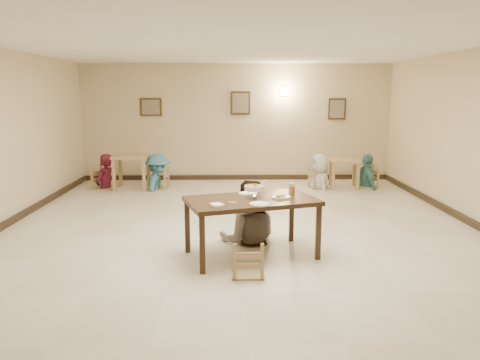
{
  "coord_description": "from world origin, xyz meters",
  "views": [
    {
      "loc": [
        -0.15,
        -7.2,
        2.23
      ],
      "look_at": [
        -0.02,
        -0.42,
        0.98
      ],
      "focal_mm": 35.0,
      "sensor_mm": 36.0,
      "label": 1
    }
  ],
  "objects_px": {
    "bg_chair_lr": "(158,169)",
    "main_diner": "(249,180)",
    "drink_glass": "(292,189)",
    "bg_chair_rr": "(367,167)",
    "chair_far": "(248,209)",
    "bg_chair_ll": "(105,167)",
    "main_table": "(252,205)",
    "bg_table_left": "(131,161)",
    "curry_warmer": "(255,188)",
    "bg_diner_d": "(368,154)",
    "bg_table_right": "(344,165)",
    "chair_near": "(248,241)",
    "bg_diner_c": "(320,154)",
    "bg_diner_a": "(104,154)",
    "bg_chair_rl": "(320,168)",
    "bg_diner_b": "(157,154)"
  },
  "relations": [
    {
      "from": "bg_chair_rr",
      "to": "main_diner",
      "type": "bearing_deg",
      "value": -36.92
    },
    {
      "from": "main_table",
      "to": "bg_chair_rl",
      "type": "xyz_separation_m",
      "value": [
        1.86,
        4.77,
        -0.25
      ]
    },
    {
      "from": "drink_glass",
      "to": "bg_chair_rr",
      "type": "relative_size",
      "value": 0.17
    },
    {
      "from": "bg_diner_c",
      "to": "bg_diner_a",
      "type": "bearing_deg",
      "value": -98.47
    },
    {
      "from": "bg_table_right",
      "to": "bg_chair_ll",
      "type": "bearing_deg",
      "value": -179.77
    },
    {
      "from": "main_diner",
      "to": "drink_glass",
      "type": "height_order",
      "value": "main_diner"
    },
    {
      "from": "main_table",
      "to": "main_diner",
      "type": "xyz_separation_m",
      "value": [
        -0.01,
        0.66,
        0.22
      ]
    },
    {
      "from": "bg_chair_lr",
      "to": "bg_table_right",
      "type": "bearing_deg",
      "value": 97.21
    },
    {
      "from": "curry_warmer",
      "to": "main_diner",
      "type": "bearing_deg",
      "value": 94.97
    },
    {
      "from": "curry_warmer",
      "to": "bg_chair_ll",
      "type": "height_order",
      "value": "curry_warmer"
    },
    {
      "from": "bg_chair_rl",
      "to": "bg_diner_b",
      "type": "distance_m",
      "value": 3.88
    },
    {
      "from": "chair_far",
      "to": "bg_chair_ll",
      "type": "height_order",
      "value": "bg_chair_ll"
    },
    {
      "from": "bg_chair_rr",
      "to": "bg_diner_a",
      "type": "relative_size",
      "value": 0.59
    },
    {
      "from": "bg_diner_c",
      "to": "bg_diner_d",
      "type": "height_order",
      "value": "bg_diner_c"
    },
    {
      "from": "chair_far",
      "to": "bg_diner_a",
      "type": "xyz_separation_m",
      "value": [
        -3.26,
        3.98,
        0.37
      ]
    },
    {
      "from": "bg_chair_ll",
      "to": "bg_diner_d",
      "type": "distance_m",
      "value": 6.31
    },
    {
      "from": "drink_glass",
      "to": "bg_diner_d",
      "type": "bearing_deg",
      "value": 62.15
    },
    {
      "from": "bg_chair_rr",
      "to": "bg_diner_c",
      "type": "relative_size",
      "value": 0.6
    },
    {
      "from": "chair_far",
      "to": "bg_chair_rr",
      "type": "distance_m",
      "value": 5.08
    },
    {
      "from": "main_diner",
      "to": "bg_diner_a",
      "type": "bearing_deg",
      "value": -49.92
    },
    {
      "from": "main_diner",
      "to": "bg_chair_ll",
      "type": "bearing_deg",
      "value": -49.92
    },
    {
      "from": "main_table",
      "to": "chair_far",
      "type": "bearing_deg",
      "value": 73.45
    },
    {
      "from": "bg_chair_rl",
      "to": "chair_near",
      "type": "bearing_deg",
      "value": 150.93
    },
    {
      "from": "bg_chair_lr",
      "to": "main_diner",
      "type": "bearing_deg",
      "value": 32.58
    },
    {
      "from": "bg_chair_lr",
      "to": "chair_far",
      "type": "bearing_deg",
      "value": 33.25
    },
    {
      "from": "bg_table_left",
      "to": "bg_table_right",
      "type": "xyz_separation_m",
      "value": [
        5.08,
        0.01,
        -0.12
      ]
    },
    {
      "from": "drink_glass",
      "to": "bg_chair_rr",
      "type": "distance_m",
      "value": 5.23
    },
    {
      "from": "bg_chair_ll",
      "to": "bg_diner_a",
      "type": "relative_size",
      "value": 0.62
    },
    {
      "from": "bg_diner_c",
      "to": "bg_diner_d",
      "type": "relative_size",
      "value": 1.01
    },
    {
      "from": "curry_warmer",
      "to": "bg_diner_d",
      "type": "height_order",
      "value": "bg_diner_d"
    },
    {
      "from": "main_table",
      "to": "bg_diner_d",
      "type": "xyz_separation_m",
      "value": [
        3.02,
        4.85,
        0.08
      ]
    },
    {
      "from": "bg_diner_d",
      "to": "bg_diner_a",
      "type": "bearing_deg",
      "value": 82.79
    },
    {
      "from": "chair_near",
      "to": "bg_chair_ll",
      "type": "height_order",
      "value": "bg_chair_ll"
    },
    {
      "from": "main_diner",
      "to": "bg_diner_a",
      "type": "height_order",
      "value": "main_diner"
    },
    {
      "from": "main_table",
      "to": "bg_table_left",
      "type": "distance_m",
      "value": 5.46
    },
    {
      "from": "bg_chair_lr",
      "to": "curry_warmer",
      "type": "bearing_deg",
      "value": 29.97
    },
    {
      "from": "chair_near",
      "to": "bg_chair_ll",
      "type": "xyz_separation_m",
      "value": [
        -3.2,
        5.46,
        0.08
      ]
    },
    {
      "from": "chair_far",
      "to": "bg_chair_rl",
      "type": "bearing_deg",
      "value": 67.65
    },
    {
      "from": "bg_table_left",
      "to": "bg_table_right",
      "type": "distance_m",
      "value": 5.08
    },
    {
      "from": "chair_near",
      "to": "main_diner",
      "type": "bearing_deg",
      "value": -92.96
    },
    {
      "from": "bg_diner_b",
      "to": "bg_diner_c",
      "type": "bearing_deg",
      "value": -87.27
    },
    {
      "from": "main_diner",
      "to": "bg_diner_d",
      "type": "relative_size",
      "value": 1.17
    },
    {
      "from": "bg_chair_rl",
      "to": "bg_diner_b",
      "type": "height_order",
      "value": "bg_diner_b"
    },
    {
      "from": "bg_diner_a",
      "to": "bg_diner_b",
      "type": "bearing_deg",
      "value": 106.06
    },
    {
      "from": "chair_near",
      "to": "bg_table_left",
      "type": "bearing_deg",
      "value": -65.18
    },
    {
      "from": "bg_chair_ll",
      "to": "bg_diner_c",
      "type": "distance_m",
      "value": 5.14
    },
    {
      "from": "drink_glass",
      "to": "bg_table_left",
      "type": "xyz_separation_m",
      "value": [
        -3.23,
        4.53,
        -0.22
      ]
    },
    {
      "from": "main_table",
      "to": "bg_chair_ll",
      "type": "relative_size",
      "value": 1.89
    },
    {
      "from": "drink_glass",
      "to": "bg_table_left",
      "type": "bearing_deg",
      "value": 125.5
    },
    {
      "from": "main_diner",
      "to": "bg_chair_rl",
      "type": "xyz_separation_m",
      "value": [
        1.87,
        4.11,
        -0.47
      ]
    }
  ]
}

